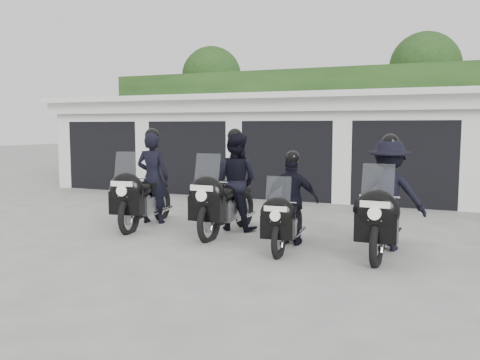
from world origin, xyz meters
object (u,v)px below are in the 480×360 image
at_px(police_bike_c, 290,205).
at_px(police_bike_d, 387,201).
at_px(police_bike_b, 231,187).
at_px(police_bike_a, 146,186).

xyz_separation_m(police_bike_c, police_bike_d, (1.56, 0.28, 0.13)).
height_order(police_bike_b, police_bike_d, police_bike_b).
relative_size(police_bike_a, police_bike_d, 1.04).
xyz_separation_m(police_bike_a, police_bike_c, (3.29, -0.61, -0.11)).
height_order(police_bike_a, police_bike_c, police_bike_a).
height_order(police_bike_a, police_bike_b, same).
xyz_separation_m(police_bike_b, police_bike_c, (1.44, -0.75, -0.16)).
bearing_deg(police_bike_c, police_bike_b, 148.03).
distance_m(police_bike_b, police_bike_d, 3.04).
relative_size(police_bike_b, police_bike_c, 1.23).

